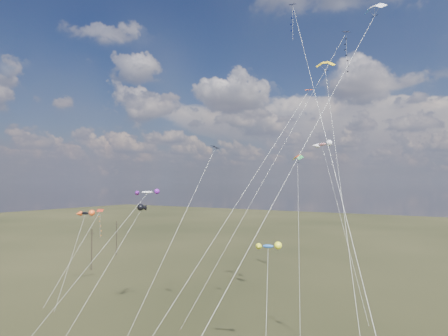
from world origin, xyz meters
The scene contains 15 objects.
utility_pole_near centered at (-38.00, 30.00, 4.09)m, with size 1.40×0.20×8.00m.
utility_pole_far centered at (-46.00, 44.00, 4.09)m, with size 1.40×0.20×8.00m.
diamond_black_high centered at (10.03, 32.03, 33.45)m, with size 15.26×20.10×38.93m.
diamond_navy_tall centered at (10.94, 14.75, 31.54)m, with size 17.07×27.49×37.14m.
diamond_black_mid centered at (-0.84, 12.76, 15.84)m, with size 4.15×12.57×21.61m.
diamond_red_low centered at (-25.48, 20.70, 10.14)m, with size 1.85×11.47×12.88m.
diamond_orange_center centered at (7.29, 12.33, 18.23)m, with size 11.39×17.18×27.43m.
parafoil_yellow centered at (10.09, 26.47, 32.44)m, with size 11.09×22.53×33.27m.
parafoil_blue_white centered at (17.23, 20.28, 35.77)m, with size 9.01×31.59×36.67m.
parafoil_tricolor centered at (4.45, 31.12, 20.89)m, with size 6.01×13.12×21.57m.
novelty_black_orange centered at (-26.92, 19.28, 12.26)m, with size 7.04×10.20×12.84m.
novelty_orange_black centered at (-10.95, 15.21, 13.89)m, with size 2.62×13.38×14.46m.
novelty_white_purple centered at (-8.91, 13.93, 15.89)m, with size 6.82×14.03×16.39m.
novelty_redwhite_stripe centered at (4.19, 43.31, 23.66)m, with size 12.81×18.18×24.33m.
novelty_blue_yellow centered at (9.23, 10.99, 11.15)m, with size 3.64×6.87×11.64m.
Camera 1 is at (25.57, -23.51, 17.30)m, focal length 32.00 mm.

